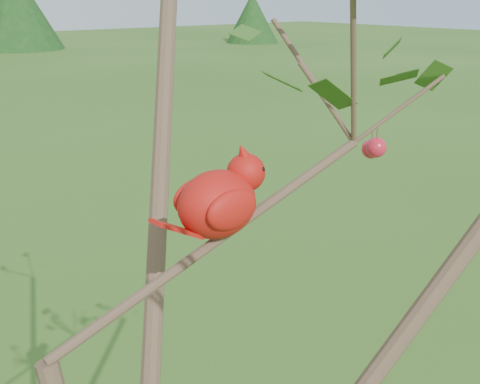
% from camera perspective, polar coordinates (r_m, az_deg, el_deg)
% --- Properties ---
extents(crabapple_tree, '(2.35, 2.05, 2.95)m').
position_cam_1_polar(crabapple_tree, '(0.80, -10.71, -7.46)').
color(crabapple_tree, '#453225').
rests_on(crabapple_tree, ground).
extents(cardinal, '(0.24, 0.12, 0.16)m').
position_cam_1_polar(cardinal, '(0.99, -1.83, -0.73)').
color(cardinal, red).
rests_on(cardinal, ground).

